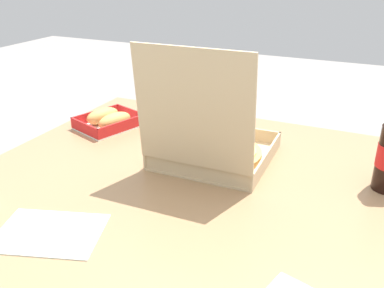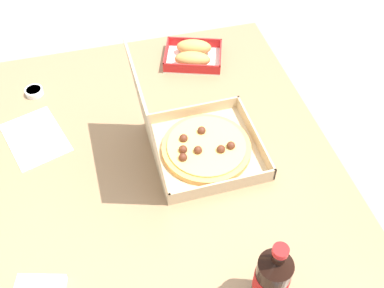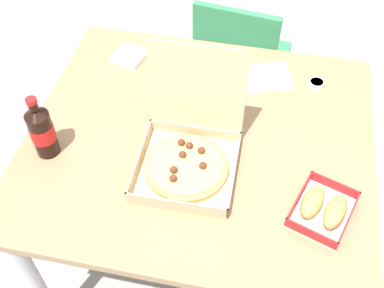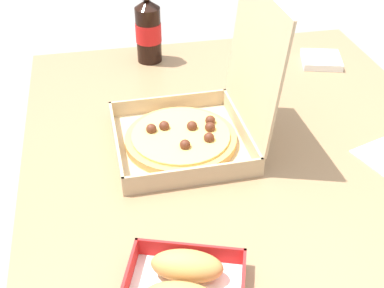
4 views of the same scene
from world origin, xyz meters
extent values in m
cube|color=#997551|center=(0.00, 0.00, 0.74)|extent=(1.10, 0.99, 0.03)
cylinder|color=#B7B7BC|center=(-0.48, -0.42, 0.36)|extent=(0.05, 0.05, 0.72)
cylinder|color=#B7B7BC|center=(0.48, -0.42, 0.36)|extent=(0.05, 0.05, 0.72)
cube|color=tan|center=(-0.01, -0.14, 0.76)|extent=(0.30, 0.30, 0.01)
cube|color=tan|center=(-0.01, -0.29, 0.78)|extent=(0.29, 0.01, 0.04)
cube|color=tan|center=(-0.16, -0.14, 0.78)|extent=(0.01, 0.29, 0.04)
cube|color=tan|center=(0.13, -0.14, 0.78)|extent=(0.01, 0.29, 0.04)
cube|color=tan|center=(-0.02, 0.00, 0.78)|extent=(0.29, 0.01, 0.04)
cube|color=tan|center=(-0.02, 0.02, 0.95)|extent=(0.29, 0.04, 0.29)
cylinder|color=tan|center=(-0.01, -0.14, 0.77)|extent=(0.25, 0.25, 0.02)
cylinder|color=#EAC666|center=(-0.01, -0.14, 0.78)|extent=(0.22, 0.22, 0.01)
sphere|color=#562819|center=(-0.04, -0.07, 0.79)|extent=(0.02, 0.02, 0.02)
sphere|color=#562819|center=(-0.04, -0.17, 0.79)|extent=(0.02, 0.02, 0.02)
sphere|color=#562819|center=(-0.04, -0.20, 0.79)|extent=(0.02, 0.02, 0.02)
sphere|color=#562819|center=(-0.02, -0.07, 0.79)|extent=(0.02, 0.02, 0.02)
sphere|color=#562819|center=(-0.03, -0.11, 0.79)|extent=(0.02, 0.02, 0.02)
sphere|color=#562819|center=(0.04, -0.14, 0.79)|extent=(0.02, 0.02, 0.02)
sphere|color=#562819|center=(0.02, -0.08, 0.79)|extent=(0.02, 0.02, 0.02)
cube|color=white|center=(0.39, -0.21, 0.76)|extent=(0.20, 0.23, 0.00)
cube|color=red|center=(0.36, -0.30, 0.78)|extent=(0.14, 0.05, 0.03)
cube|color=red|center=(0.42, -0.12, 0.78)|extent=(0.14, 0.05, 0.03)
cube|color=red|center=(0.32, -0.19, 0.78)|extent=(0.07, 0.18, 0.03)
cube|color=red|center=(0.46, -0.23, 0.78)|extent=(0.07, 0.18, 0.03)
ellipsoid|color=tan|center=(0.36, -0.20, 0.79)|extent=(0.09, 0.13, 0.05)
ellipsoid|color=tan|center=(0.42, -0.22, 0.79)|extent=(0.09, 0.13, 0.05)
cube|color=white|center=(0.16, 0.33, 0.76)|extent=(0.25, 0.21, 0.00)
camera|label=1|loc=(-0.39, 0.84, 1.26)|focal=39.16mm
camera|label=2|loc=(-0.78, 0.10, 1.72)|focal=41.61mm
camera|label=3|loc=(0.18, -0.99, 1.89)|focal=44.17mm
camera|label=4|loc=(0.90, -0.30, 1.43)|focal=47.14mm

